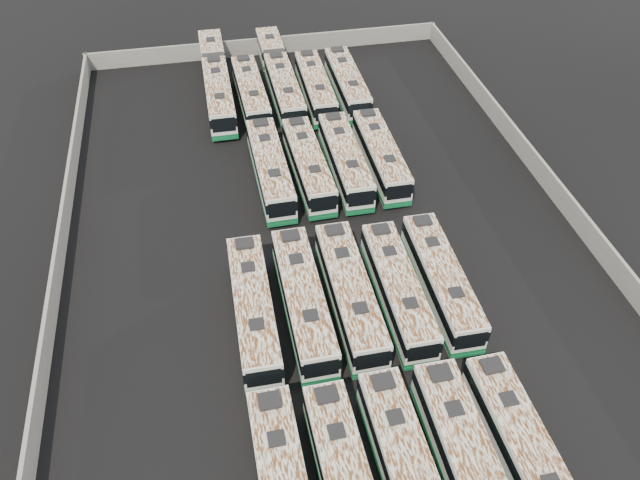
{
  "coord_description": "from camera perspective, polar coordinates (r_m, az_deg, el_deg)",
  "views": [
    {
      "loc": [
        -8.52,
        -39.42,
        37.15
      ],
      "look_at": [
        -0.78,
        -1.75,
        1.6
      ],
      "focal_mm": 35.0,
      "sensor_mm": 36.0,
      "label": 1
    }
  ],
  "objects": [
    {
      "name": "bus_midback_center",
      "position": [
        60.22,
        -1.08,
        6.85
      ],
      "size": [
        3.04,
        12.89,
        3.62
      ],
      "rotation": [
        0.0,
        0.0,
        0.03
      ],
      "color": "beige",
      "rests_on": "ground"
    },
    {
      "name": "perimeter_wall",
      "position": [
        54.1,
        0.44,
        0.96
      ],
      "size": [
        45.2,
        73.2,
        2.2
      ],
      "color": "slate",
      "rests_on": "ground"
    },
    {
      "name": "bus_front_right",
      "position": [
        40.66,
        13.35,
        -19.37
      ],
      "size": [
        2.81,
        13.26,
        3.74
      ],
      "rotation": [
        0.0,
        0.0,
        -0.0
      ],
      "color": "beige",
      "rests_on": "ground"
    },
    {
      "name": "bus_midfront_left",
      "position": [
        47.21,
        -1.53,
        -5.55
      ],
      "size": [
        2.86,
        13.29,
        3.74
      ],
      "rotation": [
        0.0,
        0.0,
        0.0
      ],
      "color": "beige",
      "rests_on": "ground"
    },
    {
      "name": "bus_midfront_right",
      "position": [
        48.42,
        7.13,
        -4.54
      ],
      "size": [
        2.78,
        12.71,
        3.58
      ],
      "rotation": [
        0.0,
        0.0,
        -0.01
      ],
      "color": "beige",
      "rests_on": "ground"
    },
    {
      "name": "bus_back_far_left",
      "position": [
        75.12,
        -9.44,
        14.19
      ],
      "size": [
        2.92,
        20.68,
        3.75
      ],
      "rotation": [
        0.0,
        0.0,
        -0.01
      ],
      "color": "beige",
      "rests_on": "ground"
    },
    {
      "name": "bus_midback_right",
      "position": [
        60.88,
        2.31,
        7.29
      ],
      "size": [
        2.81,
        12.98,
        3.65
      ],
      "rotation": [
        0.0,
        0.0,
        -0.01
      ],
      "color": "beige",
      "rests_on": "ground"
    },
    {
      "name": "bus_back_center",
      "position": [
        75.41,
        -3.72,
        14.76
      ],
      "size": [
        2.89,
        20.17,
        3.66
      ],
      "rotation": [
        0.0,
        0.0,
        0.01
      ],
      "color": "beige",
      "rests_on": "ground"
    },
    {
      "name": "bus_midfront_center",
      "position": [
        47.71,
        2.76,
        -4.93
      ],
      "size": [
        2.8,
        13.27,
        3.74
      ],
      "rotation": [
        0.0,
        0.0,
        -0.0
      ],
      "color": "beige",
      "rests_on": "ground"
    },
    {
      "name": "bus_midback_far_right",
      "position": [
        61.86,
        5.57,
        7.71
      ],
      "size": [
        2.8,
        12.74,
        3.59
      ],
      "rotation": [
        0.0,
        0.0,
        -0.01
      ],
      "color": "beige",
      "rests_on": "ground"
    },
    {
      "name": "bus_midfront_far_right",
      "position": [
        49.66,
        11.02,
        -3.61
      ],
      "size": [
        2.87,
        12.78,
        3.59
      ],
      "rotation": [
        0.0,
        0.0,
        -0.01
      ],
      "color": "beige",
      "rests_on": "ground"
    },
    {
      "name": "bus_front_far_right",
      "position": [
        42.04,
        18.1,
        -17.92
      ],
      "size": [
        2.92,
        12.82,
        3.6
      ],
      "rotation": [
        0.0,
        0.0,
        0.02
      ],
      "color": "beige",
      "rests_on": "ground"
    },
    {
      "name": "bus_midfront_far_left",
      "position": [
        46.96,
        -6.1,
        -6.27
      ],
      "size": [
        2.92,
        13.1,
        3.68
      ],
      "rotation": [
        0.0,
        0.0,
        -0.01
      ],
      "color": "beige",
      "rests_on": "ground"
    },
    {
      "name": "bus_back_far_right",
      "position": [
        73.7,
        2.5,
        14.09
      ],
      "size": [
        2.83,
        12.87,
        3.62
      ],
      "rotation": [
        0.0,
        0.0,
        -0.01
      ],
      "color": "beige",
      "rests_on": "ground"
    },
    {
      "name": "ground",
      "position": [
        54.84,
        0.43,
        0.1
      ],
      "size": [
        140.0,
        140.0,
        0.0
      ],
      "primitive_type": "plane",
      "color": "black",
      "rests_on": "ground"
    },
    {
      "name": "bus_midback_left",
      "position": [
        59.83,
        -4.57,
        6.52
      ],
      "size": [
        2.99,
        13.34,
        3.75
      ],
      "rotation": [
        0.0,
        0.0,
        0.01
      ],
      "color": "beige",
      "rests_on": "ground"
    },
    {
      "name": "bus_back_right",
      "position": [
        72.9,
        -0.42,
        13.77
      ],
      "size": [
        2.87,
        12.78,
        3.59
      ],
      "rotation": [
        0.0,
        0.0,
        -0.01
      ],
      "color": "beige",
      "rests_on": "ground"
    },
    {
      "name": "bus_front_center",
      "position": [
        39.84,
        8.01,
        -20.33
      ],
      "size": [
        2.97,
        13.04,
        3.66
      ],
      "rotation": [
        0.0,
        0.0,
        0.02
      ],
      "color": "beige",
      "rests_on": "ground"
    },
    {
      "name": "bus_back_left",
      "position": [
        72.14,
        -6.33,
        13.18
      ],
      "size": [
        3.03,
        12.9,
        3.62
      ],
      "rotation": [
        0.0,
        0.0,
        0.02
      ],
      "color": "beige",
      "rests_on": "ground"
    }
  ]
}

